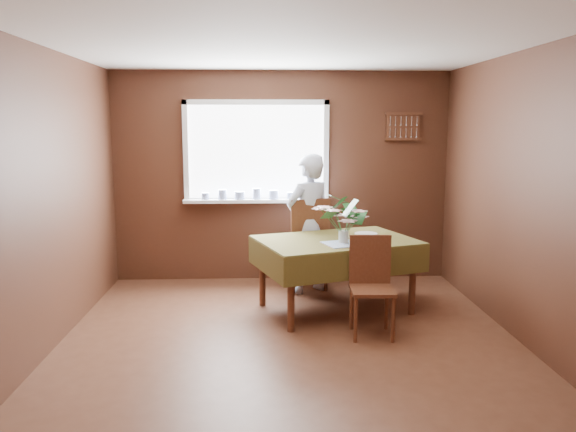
{
  "coord_description": "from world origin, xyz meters",
  "views": [
    {
      "loc": [
        -0.23,
        -4.47,
        1.86
      ],
      "look_at": [
        0.0,
        0.55,
        1.05
      ],
      "focal_mm": 35.0,
      "sensor_mm": 36.0,
      "label": 1
    }
  ],
  "objects_px": {
    "dining_table": "(336,248)",
    "chair_near": "(371,280)",
    "chair_far": "(307,241)",
    "seated_woman": "(309,224)",
    "flower_bouquet": "(344,215)"
  },
  "relations": [
    {
      "from": "dining_table",
      "to": "chair_near",
      "type": "distance_m",
      "value": 0.71
    },
    {
      "from": "chair_far",
      "to": "seated_woman",
      "type": "relative_size",
      "value": 0.68
    },
    {
      "from": "chair_near",
      "to": "flower_bouquet",
      "type": "relative_size",
      "value": 1.79
    },
    {
      "from": "dining_table",
      "to": "chair_far",
      "type": "distance_m",
      "value": 0.75
    },
    {
      "from": "dining_table",
      "to": "seated_woman",
      "type": "xyz_separation_m",
      "value": [
        -0.22,
        0.66,
        0.13
      ]
    },
    {
      "from": "dining_table",
      "to": "flower_bouquet",
      "type": "height_order",
      "value": "flower_bouquet"
    },
    {
      "from": "chair_far",
      "to": "chair_near",
      "type": "height_order",
      "value": "chair_far"
    },
    {
      "from": "dining_table",
      "to": "chair_near",
      "type": "height_order",
      "value": "chair_near"
    },
    {
      "from": "chair_near",
      "to": "flower_bouquet",
      "type": "xyz_separation_m",
      "value": [
        -0.19,
        0.46,
        0.52
      ]
    },
    {
      "from": "dining_table",
      "to": "flower_bouquet",
      "type": "distance_m",
      "value": 0.41
    },
    {
      "from": "dining_table",
      "to": "seated_woman",
      "type": "bearing_deg",
      "value": 90.0
    },
    {
      "from": "seated_woman",
      "to": "flower_bouquet",
      "type": "bearing_deg",
      "value": 76.56
    },
    {
      "from": "dining_table",
      "to": "flower_bouquet",
      "type": "xyz_separation_m",
      "value": [
        0.05,
        -0.18,
        0.36
      ]
    },
    {
      "from": "chair_far",
      "to": "chair_near",
      "type": "distance_m",
      "value": 1.44
    },
    {
      "from": "dining_table",
      "to": "chair_near",
      "type": "relative_size",
      "value": 1.99
    }
  ]
}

